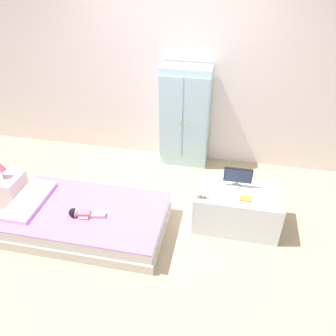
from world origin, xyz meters
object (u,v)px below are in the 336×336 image
(doll, at_px, (80,213))
(tv_stand, at_px, (236,208))
(bed, at_px, (87,219))
(table_lamp, at_px, (0,167))
(nightstand, at_px, (8,189))
(book_orange, at_px, (246,199))
(wardrobe, at_px, (185,118))
(tv_monitor, at_px, (238,176))
(rocking_horse_toy, at_px, (202,194))

(doll, height_order, tv_stand, tv_stand)
(bed, xyz_separation_m, table_lamp, (-1.15, 0.27, 0.37))
(bed, relative_size, nightstand, 4.79)
(table_lamp, height_order, book_orange, table_lamp)
(doll, bearing_deg, tv_stand, 17.45)
(doll, relative_size, wardrobe, 0.28)
(bed, height_order, table_lamp, table_lamp)
(bed, distance_m, table_lamp, 1.24)
(nightstand, distance_m, book_orange, 2.86)
(table_lamp, bearing_deg, wardrobe, 33.31)
(tv_stand, bearing_deg, table_lamp, -177.14)
(bed, height_order, doll, doll)
(tv_monitor, bearing_deg, doll, -159.34)
(tv_monitor, bearing_deg, bed, -162.55)
(table_lamp, bearing_deg, bed, -13.24)
(bed, relative_size, wardrobe, 1.23)
(table_lamp, relative_size, book_orange, 1.71)
(doll, bearing_deg, nightstand, 161.74)
(tv_stand, xyz_separation_m, book_orange, (0.07, -0.12, 0.25))
(wardrobe, bearing_deg, table_lamp, -146.69)
(bed, relative_size, book_orange, 13.77)
(rocking_horse_toy, bearing_deg, wardrobe, 106.68)
(tv_stand, bearing_deg, rocking_horse_toy, -153.81)
(tv_monitor, relative_size, rocking_horse_toy, 2.60)
(nightstand, relative_size, rocking_horse_toy, 3.09)
(book_orange, bearing_deg, nightstand, -179.63)
(wardrobe, xyz_separation_m, rocking_horse_toy, (0.41, -1.36, -0.18))
(tv_monitor, xyz_separation_m, book_orange, (0.10, -0.21, -0.13))
(nightstand, bearing_deg, doll, -18.26)
(table_lamp, relative_size, tv_stand, 0.23)
(bed, xyz_separation_m, wardrobe, (0.83, 1.58, 0.57))
(tv_stand, bearing_deg, doll, -162.55)
(bed, xyz_separation_m, tv_stand, (1.62, 0.41, 0.10))
(table_lamp, xyz_separation_m, tv_monitor, (2.75, 0.23, 0.10))
(wardrobe, bearing_deg, tv_monitor, -54.77)
(doll, relative_size, tv_monitor, 1.28)
(doll, height_order, tv_monitor, tv_monitor)
(wardrobe, bearing_deg, rocking_horse_toy, -73.32)
(nightstand, bearing_deg, wardrobe, 33.31)
(table_lamp, height_order, rocking_horse_toy, rocking_horse_toy)
(rocking_horse_toy, relative_size, book_orange, 0.93)
(rocking_horse_toy, bearing_deg, table_lamp, 178.80)
(bed, distance_m, book_orange, 1.75)
(nightstand, relative_size, book_orange, 2.88)
(nightstand, relative_size, table_lamp, 1.68)
(wardrobe, relative_size, rocking_horse_toy, 12.07)
(table_lamp, xyz_separation_m, wardrobe, (1.99, 1.31, 0.20))
(bed, xyz_separation_m, tv_monitor, (1.59, 0.50, 0.47))
(bed, xyz_separation_m, book_orange, (1.69, 0.29, 0.35))
(tv_monitor, distance_m, book_orange, 0.27)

